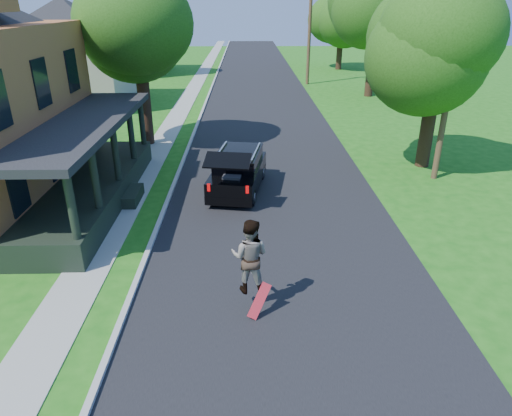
{
  "coord_description": "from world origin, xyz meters",
  "views": [
    {
      "loc": [
        -1.05,
        -9.92,
        6.96
      ],
      "look_at": [
        -0.77,
        3.0,
        1.05
      ],
      "focal_mm": 32.0,
      "sensor_mm": 36.0,
      "label": 1
    }
  ],
  "objects_px": {
    "black_suv": "(238,171)",
    "utility_pole_near": "(451,76)",
    "skateboarder": "(250,256)",
    "tree_right_near": "(440,38)"
  },
  "relations": [
    {
      "from": "black_suv",
      "to": "utility_pole_near",
      "type": "bearing_deg",
      "value": 17.29
    },
    {
      "from": "black_suv",
      "to": "skateboarder",
      "type": "bearing_deg",
      "value": -77.86
    },
    {
      "from": "black_suv",
      "to": "utility_pole_near",
      "type": "xyz_separation_m",
      "value": [
        8.37,
        1.2,
        3.46
      ]
    },
    {
      "from": "black_suv",
      "to": "utility_pole_near",
      "type": "height_order",
      "value": "utility_pole_near"
    },
    {
      "from": "skateboarder",
      "to": "tree_right_near",
      "type": "bearing_deg",
      "value": -114.46
    },
    {
      "from": "skateboarder",
      "to": "black_suv",
      "type": "bearing_deg",
      "value": -74.12
    },
    {
      "from": "black_suv",
      "to": "tree_right_near",
      "type": "xyz_separation_m",
      "value": [
        8.36,
        2.85,
        4.74
      ]
    },
    {
      "from": "utility_pole_near",
      "to": "skateboarder",
      "type": "bearing_deg",
      "value": -151.54
    },
    {
      "from": "skateboarder",
      "to": "tree_right_near",
      "type": "height_order",
      "value": "tree_right_near"
    },
    {
      "from": "tree_right_near",
      "to": "utility_pole_near",
      "type": "xyz_separation_m",
      "value": [
        0.01,
        -1.65,
        -1.27
      ]
    }
  ]
}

